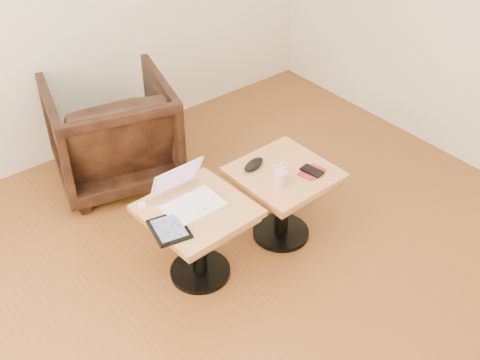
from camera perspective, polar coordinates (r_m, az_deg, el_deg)
room_shell at (r=2.21m, az=2.49°, el=5.34°), size 4.52×4.52×2.71m
side_table_left at (r=3.26m, az=-4.03°, el=-4.32°), size 0.56×0.56×0.48m
side_table_right at (r=3.52m, az=4.11°, el=-0.74°), size 0.54×0.54×0.48m
laptop at (r=3.19m, az=-4.97°, el=-1.60°), size 0.31×0.30×0.21m
tablet at (r=3.06m, az=-6.72°, el=-4.64°), size 0.22×0.25×0.02m
charging_adapter at (r=3.22m, az=-9.27°, el=-2.42°), size 0.05×0.05×0.02m
glasses_case at (r=3.45m, az=1.32°, el=1.48°), size 0.17×0.10×0.05m
striped_cup at (r=3.30m, az=3.84°, el=0.11°), size 0.09×0.09×0.10m
earbuds_tangle at (r=3.48m, az=3.99°, el=1.40°), size 0.08×0.06×0.01m
phone_on_sleeve at (r=3.45m, az=6.84°, el=0.81°), size 0.16×0.14×0.02m
armchair at (r=4.11m, az=-12.04°, el=4.51°), size 0.96×0.97×0.72m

